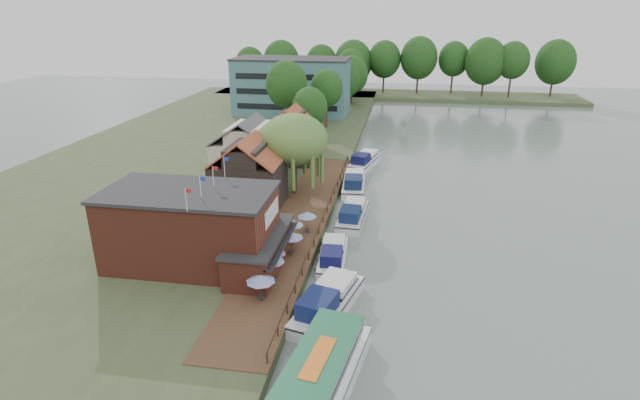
# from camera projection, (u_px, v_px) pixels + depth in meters

# --- Properties ---
(ground) EXTENTS (260.00, 260.00, 0.00)m
(ground) POSITION_uv_depth(u_px,v_px,m) (362.00, 280.00, 46.29)
(ground) COLOR slate
(ground) RESTS_ON ground
(land_bank) EXTENTS (50.00, 140.00, 1.00)m
(land_bank) POSITION_uv_depth(u_px,v_px,m) (201.00, 156.00, 82.89)
(land_bank) COLOR #384728
(land_bank) RESTS_ON ground
(quay_deck) EXTENTS (6.00, 50.00, 0.10)m
(quay_deck) POSITION_uv_depth(u_px,v_px,m) (300.00, 221.00, 56.33)
(quay_deck) COLOR #47301E
(quay_deck) RESTS_ON land_bank
(quay_rail) EXTENTS (0.20, 49.00, 1.00)m
(quay_rail) POSITION_uv_depth(u_px,v_px,m) (324.00, 217.00, 56.21)
(quay_rail) COLOR black
(quay_rail) RESTS_ON land_bank
(pub) EXTENTS (20.00, 11.00, 7.30)m
(pub) POSITION_uv_depth(u_px,v_px,m) (211.00, 229.00, 45.83)
(pub) COLOR maroon
(pub) RESTS_ON land_bank
(hotel_block) EXTENTS (25.40, 12.40, 12.30)m
(hotel_block) POSITION_uv_depth(u_px,v_px,m) (292.00, 86.00, 111.44)
(hotel_block) COLOR #38666B
(hotel_block) RESTS_ON land_bank
(cottage_a) EXTENTS (8.60, 7.60, 8.50)m
(cottage_a) POSITION_uv_depth(u_px,v_px,m) (249.00, 172.00, 59.56)
(cottage_a) COLOR black
(cottage_a) RESTS_ON land_bank
(cottage_b) EXTENTS (9.60, 8.60, 8.50)m
(cottage_b) POSITION_uv_depth(u_px,v_px,m) (249.00, 149.00, 69.22)
(cottage_b) COLOR beige
(cottage_b) RESTS_ON land_bank
(cottage_c) EXTENTS (7.60, 7.60, 8.50)m
(cottage_c) POSITION_uv_depth(u_px,v_px,m) (291.00, 135.00, 76.88)
(cottage_c) COLOR black
(cottage_c) RESTS_ON land_bank
(willow) EXTENTS (8.60, 8.60, 10.43)m
(willow) POSITION_uv_depth(u_px,v_px,m) (294.00, 155.00, 63.12)
(willow) COLOR #476B2D
(willow) RESTS_ON land_bank
(umbrella_0) EXTENTS (2.42, 2.42, 2.38)m
(umbrella_0) POSITION_uv_depth(u_px,v_px,m) (261.00, 288.00, 40.60)
(umbrella_0) COLOR navy
(umbrella_0) RESTS_ON quay_deck
(umbrella_1) EXTENTS (2.15, 2.15, 2.38)m
(umbrella_1) POSITION_uv_depth(u_px,v_px,m) (273.00, 268.00, 43.71)
(umbrella_1) COLOR navy
(umbrella_1) RESTS_ON quay_deck
(umbrella_2) EXTENTS (2.07, 2.07, 2.38)m
(umbrella_2) POSITION_uv_depth(u_px,v_px,m) (275.00, 260.00, 45.13)
(umbrella_2) COLOR navy
(umbrella_2) RESTS_ON quay_deck
(umbrella_3) EXTENTS (2.30, 2.30, 2.38)m
(umbrella_3) POSITION_uv_depth(u_px,v_px,m) (292.00, 244.00, 48.25)
(umbrella_3) COLOR #1B2896
(umbrella_3) RESTS_ON quay_deck
(umbrella_4) EXTENTS (2.21, 2.21, 2.38)m
(umbrella_4) POSITION_uv_depth(u_px,v_px,m) (293.00, 231.00, 50.97)
(umbrella_4) COLOR navy
(umbrella_4) RESTS_ON quay_deck
(umbrella_5) EXTENTS (2.06, 2.06, 2.38)m
(umbrella_5) POSITION_uv_depth(u_px,v_px,m) (307.00, 222.00, 53.04)
(umbrella_5) COLOR navy
(umbrella_5) RESTS_ON quay_deck
(cruiser_0) EXTENTS (6.08, 11.45, 2.69)m
(cruiser_0) POSITION_uv_depth(u_px,v_px,m) (328.00, 298.00, 40.94)
(cruiser_0) COLOR silver
(cruiser_0) RESTS_ON ground
(cruiser_1) EXTENTS (3.53, 9.37, 2.20)m
(cruiser_1) POSITION_uv_depth(u_px,v_px,m) (333.00, 253.00, 49.07)
(cruiser_1) COLOR white
(cruiser_1) RESTS_ON ground
(cruiser_2) EXTENTS (3.65, 9.97, 2.38)m
(cruiser_2) POSITION_uv_depth(u_px,v_px,m) (353.00, 212.00, 58.48)
(cruiser_2) COLOR silver
(cruiser_2) RESTS_ON ground
(cruiser_3) EXTENTS (3.97, 10.56, 2.54)m
(cruiser_3) POSITION_uv_depth(u_px,v_px,m) (354.00, 181.00, 68.66)
(cruiser_3) COLOR white
(cruiser_3) RESTS_ON ground
(cruiser_4) EXTENTS (5.53, 10.54, 2.44)m
(cruiser_4) POSITION_uv_depth(u_px,v_px,m) (365.00, 159.00, 78.85)
(cruiser_4) COLOR white
(cruiser_4) RESTS_ON ground
(tour_boat) EXTENTS (6.43, 15.16, 3.21)m
(tour_boat) POSITION_uv_depth(u_px,v_px,m) (314.00, 385.00, 31.19)
(tour_boat) COLOR silver
(tour_boat) RESTS_ON ground
(swan) EXTENTS (0.44, 0.44, 0.44)m
(swan) POSITION_uv_depth(u_px,v_px,m) (320.00, 340.00, 37.58)
(swan) COLOR white
(swan) RESTS_ON ground
(bank_tree_0) EXTENTS (6.08, 6.08, 10.21)m
(bank_tree_0) POSITION_uv_depth(u_px,v_px,m) (310.00, 117.00, 85.13)
(bank_tree_0) COLOR #143811
(bank_tree_0) RESTS_ON land_bank
(bank_tree_1) EXTENTS (7.61, 7.61, 13.77)m
(bank_tree_1) POSITION_uv_depth(u_px,v_px,m) (287.00, 98.00, 92.33)
(bank_tree_1) COLOR #143811
(bank_tree_1) RESTS_ON land_bank
(bank_tree_2) EXTENTS (6.41, 6.41, 11.48)m
(bank_tree_2) POSITION_uv_depth(u_px,v_px,m) (326.00, 99.00, 98.33)
(bank_tree_2) COLOR #143811
(bank_tree_2) RESTS_ON land_bank
(bank_tree_3) EXTENTS (8.56, 8.56, 11.73)m
(bank_tree_3) POSITION_uv_depth(u_px,v_px,m) (342.00, 83.00, 117.95)
(bank_tree_3) COLOR #143811
(bank_tree_3) RESTS_ON land_bank
(bank_tree_4) EXTENTS (8.03, 8.03, 11.61)m
(bank_tree_4) POSITION_uv_depth(u_px,v_px,m) (352.00, 80.00, 123.80)
(bank_tree_4) COLOR #143811
(bank_tree_4) RESTS_ON land_bank
(bank_tree_5) EXTENTS (8.25, 8.25, 12.48)m
(bank_tree_5) POSITION_uv_depth(u_px,v_px,m) (351.00, 73.00, 133.33)
(bank_tree_5) COLOR #143811
(bank_tree_5) RESTS_ON land_bank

